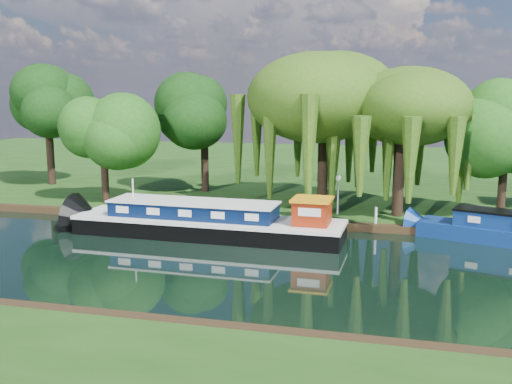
# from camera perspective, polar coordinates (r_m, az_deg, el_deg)

# --- Properties ---
(ground) EXTENTS (120.00, 120.00, 0.00)m
(ground) POSITION_cam_1_polar(r_m,az_deg,el_deg) (27.20, 4.71, -7.62)
(ground) COLOR black
(far_bank) EXTENTS (120.00, 52.00, 0.45)m
(far_bank) POSITION_cam_1_polar(r_m,az_deg,el_deg) (60.28, 10.03, 2.17)
(far_bank) COLOR #1A3B10
(far_bank) RESTS_ON ground
(dutch_barge) EXTENTS (15.78, 3.94, 3.31)m
(dutch_barge) POSITION_cam_1_polar(r_m,az_deg,el_deg) (32.90, -4.64, -3.04)
(dutch_barge) COLOR black
(dutch_barge) RESTS_ON ground
(red_dinghy) EXTENTS (3.28, 2.45, 0.65)m
(red_dinghy) POSITION_cam_1_polar(r_m,az_deg,el_deg) (38.56, -16.51, -2.75)
(red_dinghy) COLOR maroon
(red_dinghy) RESTS_ON ground
(willow_left) EXTENTS (8.35, 8.35, 10.01)m
(willow_left) POSITION_cam_1_polar(r_m,az_deg,el_deg) (39.25, 6.82, 9.17)
(willow_left) COLOR black
(willow_left) RESTS_ON far_bank
(willow_right) EXTENTS (6.96, 6.96, 8.48)m
(willow_right) POSITION_cam_1_polar(r_m,az_deg,el_deg) (36.72, 14.32, 7.20)
(willow_right) COLOR black
(willow_right) RESTS_ON far_bank
(tree_far_left) EXTENTS (4.62, 4.62, 7.45)m
(tree_far_left) POSITION_cam_1_polar(r_m,az_deg,el_deg) (41.42, -15.07, 5.94)
(tree_far_left) COLOR black
(tree_far_left) RESTS_ON far_bank
(tree_far_back) EXTENTS (5.40, 5.40, 9.09)m
(tree_far_back) POSITION_cam_1_polar(r_m,az_deg,el_deg) (51.33, -20.12, 7.76)
(tree_far_back) COLOR black
(tree_far_back) RESTS_ON far_bank
(tree_far_mid) EXTENTS (5.18, 5.18, 8.47)m
(tree_far_mid) POSITION_cam_1_polar(r_m,az_deg,el_deg) (44.86, -5.21, 7.46)
(tree_far_mid) COLOR black
(tree_far_mid) RESTS_ON far_bank
(tree_far_right) EXTENTS (4.51, 4.51, 7.37)m
(tree_far_right) POSITION_cam_1_polar(r_m,az_deg,el_deg) (38.69, 23.72, 5.16)
(tree_far_right) COLOR black
(tree_far_right) RESTS_ON far_bank
(lamppost) EXTENTS (0.36, 0.36, 2.56)m
(lamppost) POSITION_cam_1_polar(r_m,az_deg,el_deg) (36.74, 8.23, 0.79)
(lamppost) COLOR silver
(lamppost) RESTS_ON far_bank
(mooring_posts) EXTENTS (19.16, 0.16, 1.00)m
(mooring_posts) POSITION_cam_1_polar(r_m,az_deg,el_deg) (35.07, 6.18, -2.04)
(mooring_posts) COLOR silver
(mooring_posts) RESTS_ON far_bank
(reeds_near) EXTENTS (33.70, 1.50, 1.10)m
(reeds_near) POSITION_cam_1_polar(r_m,az_deg,el_deg) (19.77, 21.48, -13.51)
(reeds_near) COLOR #1B5115
(reeds_near) RESTS_ON ground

